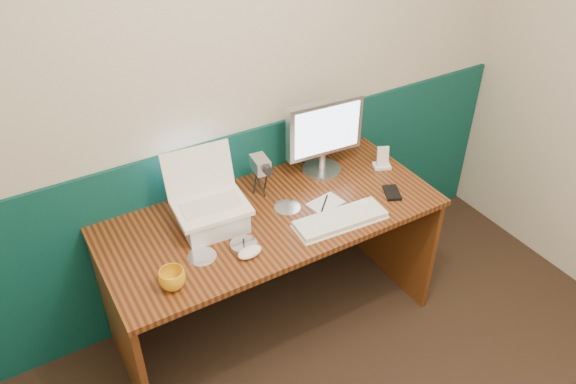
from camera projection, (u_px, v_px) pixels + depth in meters
back_wall at (221, 89)px, 2.57m from camera, size 3.50×0.04×2.50m
wainscot at (232, 218)px, 3.00m from camera, size 3.48×0.02×1.00m
desk at (273, 272)px, 2.85m from camera, size 1.60×0.70×0.75m
laptop_riser at (212, 218)px, 2.53m from camera, size 0.29×0.26×0.10m
laptop at (209, 185)px, 2.42m from camera, size 0.34×0.27×0.27m
monitor at (323, 137)px, 2.81m from camera, size 0.41×0.14×0.40m
keyboard at (340, 220)px, 2.57m from camera, size 0.44×0.17×0.02m
mouse_right at (364, 204)px, 2.66m from camera, size 0.11×0.08×0.03m
mouse_left at (250, 252)px, 2.38m from camera, size 0.12×0.08×0.04m
mug at (172, 279)px, 2.22m from camera, size 0.12×0.12×0.09m
camcorder at (261, 177)px, 2.71m from camera, size 0.09×0.13×0.18m
cd_spindle at (244, 245)px, 2.43m from camera, size 0.12×0.12×0.03m
cd_loose_a at (202, 256)px, 2.39m from camera, size 0.13×0.13×0.00m
cd_loose_b at (287, 207)px, 2.67m from camera, size 0.13×0.13×0.00m
pen at (324, 205)px, 2.68m from camera, size 0.12×0.12×0.01m
papers at (326, 203)px, 2.69m from camera, size 0.18×0.13×0.00m
dock at (382, 166)px, 2.95m from camera, size 0.11×0.10×0.02m
music_player at (383, 156)px, 2.91m from camera, size 0.07×0.05×0.11m
pda at (392, 193)px, 2.75m from camera, size 0.11×0.14×0.01m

